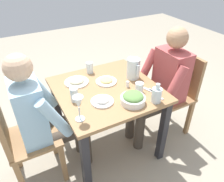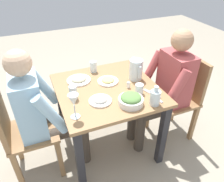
{
  "view_description": "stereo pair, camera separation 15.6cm",
  "coord_description": "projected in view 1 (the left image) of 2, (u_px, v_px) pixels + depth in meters",
  "views": [
    {
      "loc": [
        1.4,
        -0.7,
        1.73
      ],
      "look_at": [
        0.06,
        0.02,
        0.71
      ],
      "focal_mm": 34.45,
      "sensor_mm": 36.0,
      "label": 1
    },
    {
      "loc": [
        1.47,
        -0.56,
        1.73
      ],
      "look_at": [
        0.06,
        0.02,
        0.71
      ],
      "focal_mm": 34.45,
      "sensor_mm": 36.0,
      "label": 2
    }
  ],
  "objects": [
    {
      "name": "ground_plane",
      "position": [
        108.0,
        145.0,
        2.27
      ],
      "size": [
        8.0,
        8.0,
        0.0
      ],
      "primitive_type": "plane",
      "color": "#9E937F"
    },
    {
      "name": "dining_table",
      "position": [
        107.0,
        100.0,
        1.94
      ],
      "size": [
        0.86,
        0.86,
        0.71
      ],
      "color": "#997047",
      "rests_on": "ground_plane"
    },
    {
      "name": "chair_near",
      "position": [
        21.0,
        137.0,
        1.68
      ],
      "size": [
        0.4,
        0.4,
        0.88
      ],
      "color": "#997047",
      "rests_on": "ground_plane"
    },
    {
      "name": "chair_far",
      "position": [
        176.0,
        90.0,
        2.23
      ],
      "size": [
        0.4,
        0.4,
        0.88
      ],
      "color": "#997047",
      "rests_on": "ground_plane"
    },
    {
      "name": "diner_near",
      "position": [
        44.0,
        114.0,
        1.68
      ],
      "size": [
        0.48,
        0.53,
        1.18
      ],
      "color": "#9EC6E0",
      "rests_on": "ground_plane"
    },
    {
      "name": "diner_far",
      "position": [
        162.0,
        83.0,
        2.06
      ],
      "size": [
        0.48,
        0.53,
        1.18
      ],
      "color": "#B24C4C",
      "rests_on": "ground_plane"
    },
    {
      "name": "water_pitcher",
      "position": [
        133.0,
        69.0,
        1.97
      ],
      "size": [
        0.16,
        0.12,
        0.19
      ],
      "color": "silver",
      "rests_on": "dining_table"
    },
    {
      "name": "salad_bowl",
      "position": [
        133.0,
        98.0,
        1.67
      ],
      "size": [
        0.2,
        0.2,
        0.09
      ],
      "color": "white",
      "rests_on": "dining_table"
    },
    {
      "name": "plate_yoghurt",
      "position": [
        102.0,
        100.0,
        1.69
      ],
      "size": [
        0.18,
        0.18,
        0.05
      ],
      "color": "white",
      "rests_on": "dining_table"
    },
    {
      "name": "plate_beans",
      "position": [
        77.0,
        81.0,
        1.94
      ],
      "size": [
        0.22,
        0.22,
        0.04
      ],
      "color": "white",
      "rests_on": "dining_table"
    },
    {
      "name": "plate_fries",
      "position": [
        106.0,
        81.0,
        1.95
      ],
      "size": [
        0.19,
        0.19,
        0.04
      ],
      "color": "white",
      "rests_on": "dining_table"
    },
    {
      "name": "water_glass_far_left",
      "position": [
        139.0,
        87.0,
        1.8
      ],
      "size": [
        0.07,
        0.07,
        0.09
      ],
      "primitive_type": "cylinder",
      "color": "silver",
      "rests_on": "dining_table"
    },
    {
      "name": "water_glass_near_right",
      "position": [
        90.0,
        68.0,
        2.07
      ],
      "size": [
        0.07,
        0.07,
        0.11
      ],
      "primitive_type": "cylinder",
      "color": "silver",
      "rests_on": "dining_table"
    },
    {
      "name": "water_glass_by_pitcher",
      "position": [
        74.0,
        95.0,
        1.69
      ],
      "size": [
        0.06,
        0.06,
        0.11
      ],
      "primitive_type": "cylinder",
      "color": "silver",
      "rests_on": "dining_table"
    },
    {
      "name": "wine_glass",
      "position": [
        78.0,
        103.0,
        1.45
      ],
      "size": [
        0.08,
        0.08,
        0.2
      ],
      "color": "silver",
      "rests_on": "dining_table"
    },
    {
      "name": "oil_carafe",
      "position": [
        157.0,
        96.0,
        1.68
      ],
      "size": [
        0.08,
        0.08,
        0.16
      ],
      "color": "silver",
      "rests_on": "dining_table"
    },
    {
      "name": "salt_shaker",
      "position": [
        128.0,
        84.0,
        1.87
      ],
      "size": [
        0.03,
        0.03,
        0.05
      ],
      "color": "white",
      "rests_on": "dining_table"
    },
    {
      "name": "fork_near",
      "position": [
        152.0,
        91.0,
        1.82
      ],
      "size": [
        0.17,
        0.09,
        0.01
      ],
      "primitive_type": "cube",
      "rotation": [
        0.0,
        0.0,
        0.37
      ],
      "color": "silver",
      "rests_on": "dining_table"
    },
    {
      "name": "knife_near",
      "position": [
        156.0,
        94.0,
        1.79
      ],
      "size": [
        0.19,
        0.02,
        0.01
      ],
      "primitive_type": "cube",
      "rotation": [
        0.0,
        0.0,
        0.02
      ],
      "color": "silver",
      "rests_on": "dining_table"
    }
  ]
}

